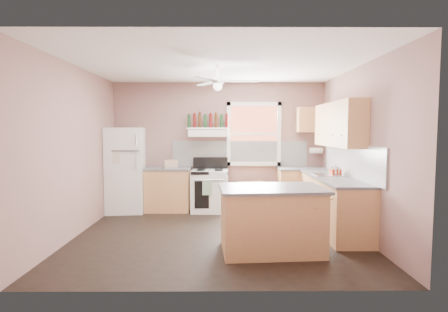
{
  "coord_description": "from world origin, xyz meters",
  "views": [
    {
      "loc": [
        0.07,
        -5.53,
        1.68
      ],
      "look_at": [
        0.1,
        0.3,
        1.25
      ],
      "focal_mm": 28.0,
      "sensor_mm": 36.0,
      "label": 1
    }
  ],
  "objects_px": {
    "refrigerator": "(126,170)",
    "island": "(271,221)",
    "toaster": "(170,164)",
    "cart": "(252,197)",
    "stove": "(210,191)"
  },
  "relations": [
    {
      "from": "toaster",
      "to": "stove",
      "type": "xyz_separation_m",
      "value": [
        0.82,
        -0.0,
        -0.56
      ]
    },
    {
      "from": "cart",
      "to": "island",
      "type": "relative_size",
      "value": 0.43
    },
    {
      "from": "refrigerator",
      "to": "island",
      "type": "relative_size",
      "value": 1.29
    },
    {
      "from": "refrigerator",
      "to": "island",
      "type": "height_order",
      "value": "refrigerator"
    },
    {
      "from": "refrigerator",
      "to": "toaster",
      "type": "height_order",
      "value": "refrigerator"
    },
    {
      "from": "refrigerator",
      "to": "toaster",
      "type": "distance_m",
      "value": 0.92
    },
    {
      "from": "cart",
      "to": "refrigerator",
      "type": "bearing_deg",
      "value": 167.71
    },
    {
      "from": "refrigerator",
      "to": "stove",
      "type": "bearing_deg",
      "value": -5.16
    },
    {
      "from": "refrigerator",
      "to": "toaster",
      "type": "bearing_deg",
      "value": -4.14
    },
    {
      "from": "toaster",
      "to": "island",
      "type": "distance_m",
      "value": 3.03
    },
    {
      "from": "toaster",
      "to": "cart",
      "type": "bearing_deg",
      "value": -22.42
    },
    {
      "from": "refrigerator",
      "to": "island",
      "type": "bearing_deg",
      "value": -47.89
    },
    {
      "from": "toaster",
      "to": "stove",
      "type": "height_order",
      "value": "toaster"
    },
    {
      "from": "toaster",
      "to": "refrigerator",
      "type": "bearing_deg",
      "value": 157.61
    },
    {
      "from": "refrigerator",
      "to": "cart",
      "type": "distance_m",
      "value": 2.67
    }
  ]
}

